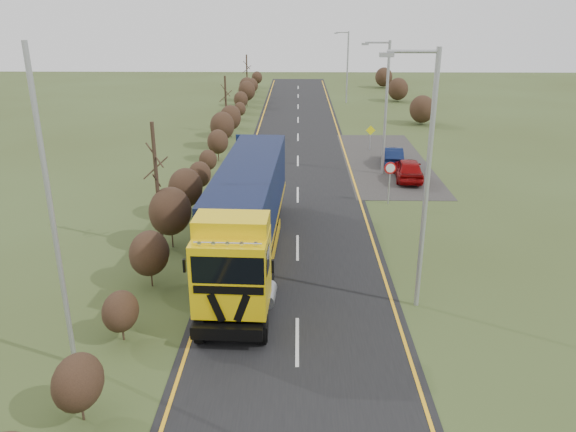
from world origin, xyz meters
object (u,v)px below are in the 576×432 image
(lorry, at_px, (247,209))
(speed_sign, at_px, (390,175))
(car_red_hatchback, at_px, (408,169))
(streetlight_near, at_px, (424,173))
(car_blue_sedan, at_px, (393,156))

(lorry, bearing_deg, speed_sign, 47.91)
(car_red_hatchback, relative_size, streetlight_near, 0.44)
(lorry, xyz_separation_m, car_red_hatchback, (9.55, 12.48, -1.67))
(streetlight_near, xyz_separation_m, speed_sign, (0.82, 11.88, -3.54))
(car_blue_sedan, distance_m, speed_sign, 9.00)
(lorry, xyz_separation_m, car_blue_sedan, (9.15, 16.43, -1.76))
(streetlight_near, bearing_deg, lorry, 147.84)
(lorry, height_order, streetlight_near, streetlight_near)
(lorry, relative_size, car_blue_sedan, 3.96)
(streetlight_near, bearing_deg, speed_sign, 86.06)
(car_red_hatchback, xyz_separation_m, speed_sign, (-2.02, -4.83, 1.05))
(car_red_hatchback, distance_m, streetlight_near, 17.56)
(speed_sign, bearing_deg, streetlight_near, -93.94)
(lorry, distance_m, speed_sign, 10.76)
(car_blue_sedan, relative_size, speed_sign, 1.54)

